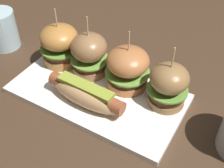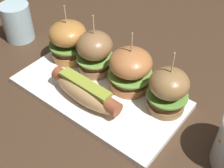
{
  "view_description": "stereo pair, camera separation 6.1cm",
  "coord_description": "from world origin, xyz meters",
  "px_view_note": "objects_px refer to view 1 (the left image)",
  "views": [
    {
      "loc": [
        0.27,
        -0.39,
        0.47
      ],
      "look_at": [
        0.04,
        0.0,
        0.05
      ],
      "focal_mm": 47.19,
      "sensor_mm": 36.0,
      "label": 1
    },
    {
      "loc": [
        0.32,
        -0.35,
        0.47
      ],
      "look_at": [
        0.04,
        0.0,
        0.05
      ],
      "focal_mm": 47.19,
      "sensor_mm": 36.0,
      "label": 2
    }
  ],
  "objects_px": {
    "platter_main": "(97,94)",
    "slider_far_left": "(60,44)",
    "slider_center_right": "(128,68)",
    "water_glass": "(2,30)",
    "hot_dog": "(88,95)",
    "slider_center_left": "(89,54)",
    "slider_far_right": "(168,85)"
  },
  "relations": [
    {
      "from": "slider_center_left",
      "to": "slider_center_right",
      "type": "distance_m",
      "value": 0.1
    },
    {
      "from": "slider_center_left",
      "to": "hot_dog",
      "type": "bearing_deg",
      "value": -58.24
    },
    {
      "from": "water_glass",
      "to": "slider_center_right",
      "type": "bearing_deg",
      "value": 2.53
    },
    {
      "from": "slider_center_right",
      "to": "slider_far_right",
      "type": "distance_m",
      "value": 0.1
    },
    {
      "from": "platter_main",
      "to": "slider_far_left",
      "type": "relative_size",
      "value": 2.67
    },
    {
      "from": "platter_main",
      "to": "slider_center_right",
      "type": "height_order",
      "value": "slider_center_right"
    },
    {
      "from": "slider_center_left",
      "to": "slider_center_right",
      "type": "height_order",
      "value": "slider_center_left"
    },
    {
      "from": "platter_main",
      "to": "slider_center_left",
      "type": "relative_size",
      "value": 2.6
    },
    {
      "from": "slider_far_left",
      "to": "slider_center_right",
      "type": "xyz_separation_m",
      "value": [
        0.18,
        0.01,
        -0.0
      ]
    },
    {
      "from": "hot_dog",
      "to": "slider_far_left",
      "type": "height_order",
      "value": "slider_far_left"
    },
    {
      "from": "platter_main",
      "to": "slider_center_left",
      "type": "xyz_separation_m",
      "value": [
        -0.05,
        0.05,
        0.06
      ]
    },
    {
      "from": "hot_dog",
      "to": "water_glass",
      "type": "distance_m",
      "value": 0.34
    },
    {
      "from": "water_glass",
      "to": "platter_main",
      "type": "bearing_deg",
      "value": -6.83
    },
    {
      "from": "slider_far_left",
      "to": "water_glass",
      "type": "distance_m",
      "value": 0.19
    },
    {
      "from": "slider_far_right",
      "to": "water_glass",
      "type": "relative_size",
      "value": 1.4
    },
    {
      "from": "slider_far_right",
      "to": "water_glass",
      "type": "height_order",
      "value": "slider_far_right"
    },
    {
      "from": "slider_center_right",
      "to": "water_glass",
      "type": "distance_m",
      "value": 0.37
    },
    {
      "from": "slider_far_right",
      "to": "slider_far_left",
      "type": "bearing_deg",
      "value": 179.64
    },
    {
      "from": "slider_center_left",
      "to": "platter_main",
      "type": "bearing_deg",
      "value": -44.07
    },
    {
      "from": "platter_main",
      "to": "hot_dog",
      "type": "bearing_deg",
      "value": -83.34
    },
    {
      "from": "hot_dog",
      "to": "slider_far_right",
      "type": "height_order",
      "value": "slider_far_right"
    },
    {
      "from": "hot_dog",
      "to": "slider_center_right",
      "type": "xyz_separation_m",
      "value": [
        0.04,
        0.1,
        0.02
      ]
    },
    {
      "from": "slider_far_left",
      "to": "water_glass",
      "type": "relative_size",
      "value": 1.41
    },
    {
      "from": "slider_far_right",
      "to": "platter_main",
      "type": "bearing_deg",
      "value": -161.9
    },
    {
      "from": "platter_main",
      "to": "slider_far_left",
      "type": "bearing_deg",
      "value": 160.24
    },
    {
      "from": "slider_far_left",
      "to": "slider_center_left",
      "type": "relative_size",
      "value": 0.98
    },
    {
      "from": "platter_main",
      "to": "slider_center_right",
      "type": "relative_size",
      "value": 2.72
    },
    {
      "from": "slider_center_left",
      "to": "water_glass",
      "type": "relative_size",
      "value": 1.45
    },
    {
      "from": "hot_dog",
      "to": "slider_far_left",
      "type": "relative_size",
      "value": 1.25
    },
    {
      "from": "hot_dog",
      "to": "slider_center_right",
      "type": "relative_size",
      "value": 1.27
    },
    {
      "from": "hot_dog",
      "to": "slider_far_right",
      "type": "xyz_separation_m",
      "value": [
        0.14,
        0.09,
        0.02
      ]
    },
    {
      "from": "slider_center_right",
      "to": "slider_far_left",
      "type": "bearing_deg",
      "value": -178.09
    }
  ]
}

